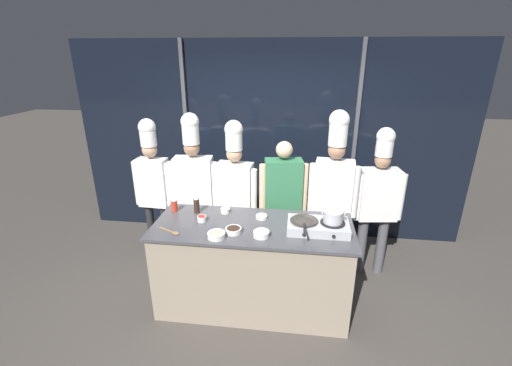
{
  "coord_description": "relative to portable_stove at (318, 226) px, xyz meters",
  "views": [
    {
      "loc": [
        0.41,
        -2.95,
        2.52
      ],
      "look_at": [
        0.0,
        0.25,
        1.29
      ],
      "focal_mm": 24.0,
      "sensor_mm": 36.0,
      "label": 1
    }
  ],
  "objects": [
    {
      "name": "prep_bowl_chili_flakes",
      "position": [
        -1.15,
        0.05,
        -0.01
      ],
      "size": [
        0.09,
        0.09,
        0.06
      ],
      "color": "white",
      "rests_on": "demo_counter"
    },
    {
      "name": "frying_pan",
      "position": [
        -0.13,
        -0.0,
        0.07
      ],
      "size": [
        0.27,
        0.46,
        0.04
      ],
      "color": "#38332D",
      "rests_on": "portable_stove"
    },
    {
      "name": "stock_pot",
      "position": [
        0.13,
        0.0,
        0.11
      ],
      "size": [
        0.21,
        0.19,
        0.12
      ],
      "color": "#B7BABF",
      "rests_on": "portable_stove"
    },
    {
      "name": "chef_pastry",
      "position": [
        0.19,
        0.69,
        0.16
      ],
      "size": [
        0.55,
        0.26,
        1.98
      ],
      "rotation": [
        0.0,
        0.0,
        3.03
      ],
      "color": "#4C4C51",
      "rests_on": "ground_plane"
    },
    {
      "name": "squeeze_bottle_chili",
      "position": [
        -1.5,
        0.24,
        0.03
      ],
      "size": [
        0.06,
        0.06,
        0.16
      ],
      "color": "red",
      "rests_on": "demo_counter"
    },
    {
      "name": "window_wall_back",
      "position": [
        -0.63,
        1.67,
        0.36
      ],
      "size": [
        5.39,
        0.09,
        2.7
      ],
      "color": "black",
      "rests_on": "ground_plane"
    },
    {
      "name": "chef_line",
      "position": [
        -0.93,
        0.7,
        0.07
      ],
      "size": [
        0.54,
        0.26,
        1.84
      ],
      "rotation": [
        0.0,
        0.0,
        3.03
      ],
      "color": "#232326",
      "rests_on": "ground_plane"
    },
    {
      "name": "portable_stove",
      "position": [
        0.0,
        0.0,
        0.0
      ],
      "size": [
        0.58,
        0.34,
        0.1
      ],
      "color": "#B2B5BA",
      "rests_on": "demo_counter"
    },
    {
      "name": "squeeze_bottle_soy",
      "position": [
        -1.25,
        0.24,
        0.05
      ],
      "size": [
        0.06,
        0.06,
        0.2
      ],
      "color": "#332319",
      "rests_on": "demo_counter"
    },
    {
      "name": "prep_bowl_shrimp",
      "position": [
        -0.93,
        -0.25,
        -0.02
      ],
      "size": [
        0.17,
        0.17,
        0.05
      ],
      "color": "white",
      "rests_on": "demo_counter"
    },
    {
      "name": "person_guest",
      "position": [
        -0.37,
        0.7,
        -0.0
      ],
      "size": [
        0.54,
        0.28,
        1.62
      ],
      "rotation": [
        0.0,
        0.0,
        3.3
      ],
      "color": "#4C4C51",
      "rests_on": "ground_plane"
    },
    {
      "name": "prep_bowl_onion",
      "position": [
        -0.52,
        -0.18,
        -0.02
      ],
      "size": [
        0.15,
        0.15,
        0.05
      ],
      "color": "white",
      "rests_on": "demo_counter"
    },
    {
      "name": "chef_sous",
      "position": [
        -1.44,
        0.77,
        0.08
      ],
      "size": [
        0.59,
        0.27,
        1.9
      ],
      "rotation": [
        0.0,
        0.0,
        3.23
      ],
      "color": "#4C4C51",
      "rests_on": "ground_plane"
    },
    {
      "name": "prep_bowl_chicken",
      "position": [
        -0.56,
        0.19,
        -0.03
      ],
      "size": [
        0.12,
        0.12,
        0.03
      ],
      "color": "white",
      "rests_on": "demo_counter"
    },
    {
      "name": "chef_apprentice",
      "position": [
        0.7,
        0.78,
        0.03
      ],
      "size": [
        0.57,
        0.28,
        1.79
      ],
      "rotation": [
        0.0,
        0.0,
        3.27
      ],
      "color": "#4C4C51",
      "rests_on": "ground_plane"
    },
    {
      "name": "ground_plane",
      "position": [
        -0.63,
        0.03,
        -0.99
      ],
      "size": [
        24.0,
        24.0,
        0.0
      ],
      "primitive_type": "plane",
      "color": "#47423D"
    },
    {
      "name": "serving_spoon_slotted",
      "position": [
        -1.35,
        -0.21,
        -0.04
      ],
      "size": [
        0.24,
        0.14,
        0.02
      ],
      "color": "olive",
      "rests_on": "demo_counter"
    },
    {
      "name": "prep_bowl_noodles",
      "position": [
        -0.95,
        0.27,
        -0.02
      ],
      "size": [
        0.1,
        0.1,
        0.05
      ],
      "color": "white",
      "rests_on": "demo_counter"
    },
    {
      "name": "chef_head",
      "position": [
        -1.96,
        0.78,
        0.09
      ],
      "size": [
        0.48,
        0.21,
        1.82
      ],
      "rotation": [
        0.0,
        0.0,
        3.08
      ],
      "color": "#232326",
      "rests_on": "ground_plane"
    },
    {
      "name": "prep_bowl_soy_glaze",
      "position": [
        -0.79,
        -0.14,
        -0.02
      ],
      "size": [
        0.15,
        0.15,
        0.05
      ],
      "color": "white",
      "rests_on": "demo_counter"
    },
    {
      "name": "demo_counter",
      "position": [
        -0.63,
        0.03,
        -0.52
      ],
      "size": [
        1.96,
        0.8,
        0.94
      ],
      "color": "gray",
      "rests_on": "ground_plane"
    }
  ]
}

